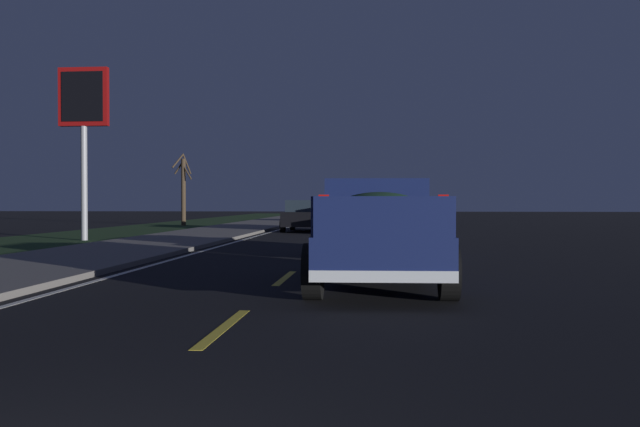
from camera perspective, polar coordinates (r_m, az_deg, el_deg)
name	(u,v)px	position (r m, az deg, el deg)	size (l,w,h in m)	color
ground	(338,235)	(29.52, 1.58, -1.83)	(144.00, 144.00, 0.00)	black
sidewalk_shoulder	(212,233)	(30.40, -9.21, -1.65)	(108.00, 4.00, 0.12)	slate
grass_verge	(105,234)	(32.00, -17.92, -1.65)	(108.00, 6.00, 0.01)	#1E3819
lane_markings	(287,233)	(31.61, -2.84, -1.64)	(108.00, 3.54, 0.01)	yellow
pickup_truck	(377,229)	(11.72, 4.87, -1.31)	(5.49, 2.40, 1.87)	#141E4C
sedan_blue	(369,226)	(18.20, 4.20, -1.11)	(4.43, 2.08, 1.54)	navy
sedan_black	(306,215)	(33.04, -1.24, -0.17)	(4.45, 2.11, 1.54)	black
sedan_green	(375,212)	(44.16, 4.75, 0.12)	(4.43, 2.07, 1.54)	#14592D
sedan_silver	(375,217)	(30.54, 4.73, -0.26)	(4.42, 2.05, 1.54)	#B2B5BA
gas_price_sign	(84,111)	(26.92, -19.54, 8.23)	(0.27, 1.90, 6.51)	#99999E
bare_tree_far	(183,189)	(41.89, -11.59, 2.07)	(1.40, 1.28, 4.45)	#423323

